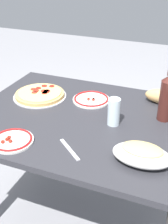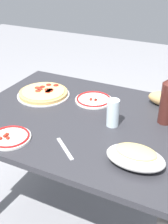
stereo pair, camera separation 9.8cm
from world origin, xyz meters
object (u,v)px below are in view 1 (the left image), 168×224
object	(u,v)px
water_glass	(114,112)
baked_pasta_dish	(142,154)
dining_table	(84,137)
pepperoni_pizza	(40,94)
side_plate_far	(12,140)
wine_bottle	(167,97)
side_plate_near	(91,99)
bread_loaf	(165,97)

from	to	relation	value
water_glass	baked_pasta_dish	bearing A→B (deg)	-51.66
dining_table	baked_pasta_dish	size ratio (longest dim) A/B	4.87
pepperoni_pizza	side_plate_far	size ratio (longest dim) A/B	1.60
wine_bottle	side_plate_near	bearing A→B (deg)	172.16
pepperoni_pizza	side_plate_far	bearing A→B (deg)	-75.99
water_glass	bread_loaf	size ratio (longest dim) A/B	0.64
pepperoni_pizza	side_plate_far	world-z (taller)	pepperoni_pizza
bread_loaf	side_plate_far	bearing A→B (deg)	-132.01
side_plate_near	side_plate_far	xyz separation A→B (m)	(-0.18, -0.52, 0.00)
side_plate_far	water_glass	bearing A→B (deg)	40.28
baked_pasta_dish	water_glass	size ratio (longest dim) A/B	1.74
baked_pasta_dish	side_plate_near	bearing A→B (deg)	130.99
pepperoni_pizza	water_glass	size ratio (longest dim) A/B	2.24
dining_table	pepperoni_pizza	world-z (taller)	pepperoni_pizza
side_plate_near	baked_pasta_dish	bearing A→B (deg)	-49.01
side_plate_far	wine_bottle	bearing A→B (deg)	37.54
dining_table	side_plate_far	xyz separation A→B (m)	(-0.22, -0.33, 0.13)
wine_bottle	water_glass	distance (m)	0.27
pepperoni_pizza	side_plate_far	xyz separation A→B (m)	(0.11, -0.45, -0.01)
wine_bottle	pepperoni_pizza	bearing A→B (deg)	-179.33
baked_pasta_dish	bread_loaf	world-z (taller)	bread_loaf
baked_pasta_dish	side_plate_near	size ratio (longest dim) A/B	1.14
side_plate_far	pepperoni_pizza	bearing A→B (deg)	104.01
baked_pasta_dish	side_plate_near	xyz separation A→B (m)	(-0.38, 0.44, -0.03)
side_plate_near	bread_loaf	bearing A→B (deg)	17.05
dining_table	wine_bottle	bearing A→B (deg)	19.18
dining_table	bread_loaf	world-z (taller)	bread_loaf
wine_bottle	bread_loaf	distance (m)	0.20
wine_bottle	side_plate_near	size ratio (longest dim) A/B	1.46
baked_pasta_dish	bread_loaf	xyz separation A→B (m)	(0.01, 0.56, 0.00)
side_plate_far	baked_pasta_dish	bearing A→B (deg)	7.45
dining_table	baked_pasta_dish	xyz separation A→B (m)	(0.35, -0.25, 0.16)
side_plate_near	side_plate_far	distance (m)	0.55
side_plate_far	bread_loaf	bearing A→B (deg)	47.99
water_glass	wine_bottle	bearing A→B (deg)	32.43
side_plate_near	water_glass	bearing A→B (deg)	-46.03
baked_pasta_dish	wine_bottle	distance (m)	0.40
pepperoni_pizza	bread_loaf	size ratio (longest dim) A/B	1.43
baked_pasta_dish	water_glass	world-z (taller)	water_glass
water_glass	bread_loaf	world-z (taller)	water_glass
baked_pasta_dish	dining_table	bearing A→B (deg)	144.36
dining_table	side_plate_near	xyz separation A→B (m)	(-0.03, 0.19, 0.13)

